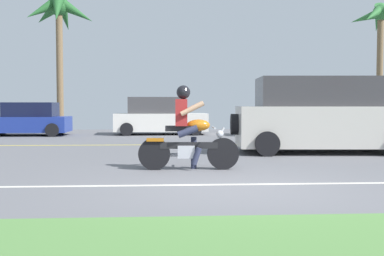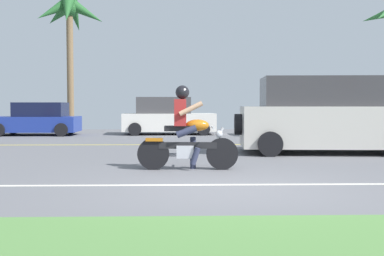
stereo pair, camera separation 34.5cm
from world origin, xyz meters
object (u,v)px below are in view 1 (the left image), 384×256
object	(u,v)px
motorcyclist	(188,134)
palm_tree_0	(381,25)
parked_car_0	(28,120)
palm_tree_1	(58,19)
parked_car_1	(159,117)
suv_nearby	(322,116)
parked_car_2	(287,118)

from	to	relation	value
motorcyclist	palm_tree_0	bearing A→B (deg)	52.97
parked_car_0	palm_tree_1	size ratio (longest dim) A/B	0.53
parked_car_1	palm_tree_1	xyz separation A→B (m)	(-4.96, 2.59, 4.79)
parked_car_1	palm_tree_0	xyz separation A→B (m)	(11.35, 2.59, 4.65)
parked_car_1	palm_tree_1	bearing A→B (deg)	152.44
suv_nearby	palm_tree_0	size ratio (longest dim) A/B	0.75
parked_car_1	parked_car_2	distance (m)	5.65
suv_nearby	palm_tree_1	xyz separation A→B (m)	(-9.52, 10.94, 4.57)
motorcyclist	palm_tree_1	distance (m)	15.98
palm_tree_1	parked_car_1	bearing A→B (deg)	-27.56
suv_nearby	parked_car_0	distance (m)	12.90
motorcyclist	parked_car_2	world-z (taller)	motorcyclist
parked_car_2	palm_tree_0	world-z (taller)	palm_tree_0
motorcyclist	parked_car_1	world-z (taller)	motorcyclist
parked_car_0	palm_tree_0	distance (m)	17.91
suv_nearby	parked_car_0	bearing A→B (deg)	142.35
parked_car_2	palm_tree_1	size ratio (longest dim) A/B	0.56
motorcyclist	parked_car_2	xyz separation A→B (m)	(4.87, 10.48, 0.05)
palm_tree_1	parked_car_2	bearing A→B (deg)	-19.26
palm_tree_0	motorcyclist	bearing A→B (deg)	-127.03
parked_car_1	palm_tree_1	distance (m)	7.37
motorcyclist	parked_car_2	distance (m)	11.55
parked_car_1	parked_car_2	bearing A→B (deg)	-11.04
motorcyclist	suv_nearby	size ratio (longest dim) A/B	0.41
parked_car_1	parked_car_2	xyz separation A→B (m)	(5.55, -1.08, -0.00)
suv_nearby	palm_tree_0	bearing A→B (deg)	58.20
parked_car_1	palm_tree_0	world-z (taller)	palm_tree_0
parked_car_1	palm_tree_1	world-z (taller)	palm_tree_1
parked_car_1	parked_car_0	bearing A→B (deg)	-175.24
parked_car_0	palm_tree_1	xyz separation A→B (m)	(0.69, 3.06, 4.90)
palm_tree_0	suv_nearby	bearing A→B (deg)	-121.80
parked_car_0	parked_car_1	bearing A→B (deg)	4.76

